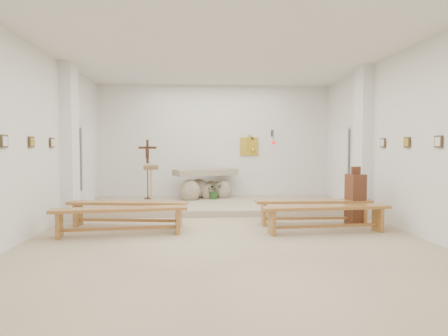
{
  "coord_description": "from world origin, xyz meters",
  "views": [
    {
      "loc": [
        -0.46,
        -7.15,
        1.63
      ],
      "look_at": [
        0.07,
        1.6,
        1.17
      ],
      "focal_mm": 32.0,
      "sensor_mm": 36.0,
      "label": 1
    }
  ],
  "objects": [
    {
      "name": "bench_right_second",
      "position": [
        1.93,
        0.21,
        0.39
      ],
      "size": [
        2.47,
        0.59,
        0.52
      ],
      "rotation": [
        0.0,
        0.0,
        0.08
      ],
      "color": "olive",
      "rests_on": "ground"
    },
    {
      "name": "potted_plant",
      "position": [
        -0.06,
        4.2,
        0.4
      ],
      "size": [
        0.59,
        0.57,
        0.51
      ],
      "primitive_type": "imported",
      "rotation": [
        0.0,
        0.0,
        0.5
      ],
      "color": "#255120",
      "rests_on": "sanctuary_platform"
    },
    {
      "name": "radiator_left",
      "position": [
        -3.43,
        2.7,
        0.27
      ],
      "size": [
        0.1,
        0.85,
        0.52
      ],
      "primitive_type": "cube",
      "color": "silver",
      "rests_on": "ground"
    },
    {
      "name": "station_frame_left_front",
      "position": [
        -3.47,
        -0.8,
        1.72
      ],
      "size": [
        0.03,
        0.2,
        0.2
      ],
      "primitive_type": "cube",
      "color": "#43321D",
      "rests_on": "wall_left"
    },
    {
      "name": "bench_left_front",
      "position": [
        -1.93,
        1.05,
        0.39
      ],
      "size": [
        2.47,
        0.7,
        0.52
      ],
      "rotation": [
        0.0,
        0.0,
        -0.13
      ],
      "color": "olive",
      "rests_on": "ground"
    },
    {
      "name": "sanctuary_lamp",
      "position": [
        1.75,
        4.71,
        1.81
      ],
      "size": [
        0.11,
        0.36,
        0.44
      ],
      "color": "black",
      "rests_on": "wall_back"
    },
    {
      "name": "radiator_right",
      "position": [
        3.43,
        2.7,
        0.27
      ],
      "size": [
        0.1,
        0.85,
        0.52
      ],
      "primitive_type": "cube",
      "color": "silver",
      "rests_on": "ground"
    },
    {
      "name": "gold_wall_relief",
      "position": [
        1.05,
        4.96,
        1.65
      ],
      "size": [
        0.55,
        0.04,
        0.55
      ],
      "primitive_type": "cube",
      "color": "gold",
      "rests_on": "wall_back"
    },
    {
      "name": "pilaster_right",
      "position": [
        3.37,
        2.0,
        1.75
      ],
      "size": [
        0.26,
        0.55,
        3.5
      ],
      "primitive_type": "cube",
      "color": "white",
      "rests_on": "ground"
    },
    {
      "name": "bench_right_front",
      "position": [
        1.93,
        1.05,
        0.39
      ],
      "size": [
        2.45,
        0.41,
        0.52
      ],
      "rotation": [
        0.0,
        0.0,
        -0.01
      ],
      "color": "olive",
      "rests_on": "ground"
    },
    {
      "name": "ceiling",
      "position": [
        0.0,
        0.0,
        3.49
      ],
      "size": [
        7.0,
        10.0,
        0.02
      ],
      "primitive_type": "cube",
      "color": "silver",
      "rests_on": "wall_back"
    },
    {
      "name": "wall_back",
      "position": [
        0.0,
        4.99,
        1.75
      ],
      "size": [
        7.0,
        0.02,
        3.5
      ],
      "primitive_type": "cube",
      "color": "silver",
      "rests_on": "ground"
    },
    {
      "name": "pilaster_left",
      "position": [
        -3.37,
        2.0,
        1.75
      ],
      "size": [
        0.26,
        0.55,
        3.5
      ],
      "primitive_type": "cube",
      "color": "white",
      "rests_on": "ground"
    },
    {
      "name": "station_frame_left_mid",
      "position": [
        -3.47,
        0.2,
        1.72
      ],
      "size": [
        0.03,
        0.2,
        0.2
      ],
      "primitive_type": "cube",
      "color": "#43321D",
      "rests_on": "wall_left"
    },
    {
      "name": "bench_left_second",
      "position": [
        -1.93,
        0.21,
        0.39
      ],
      "size": [
        2.47,
        0.67,
        0.52
      ],
      "rotation": [
        0.0,
        0.0,
        0.12
      ],
      "color": "olive",
      "rests_on": "ground"
    },
    {
      "name": "crucifix_stand",
      "position": [
        -1.94,
        4.3,
        1.13
      ],
      "size": [
        0.51,
        0.22,
        1.69
      ],
      "rotation": [
        0.0,
        0.0,
        -0.07
      ],
      "color": "#3C1F13",
      "rests_on": "sanctuary_platform"
    },
    {
      "name": "wall_left",
      "position": [
        -3.49,
        0.0,
        1.75
      ],
      "size": [
        0.02,
        10.0,
        3.5
      ],
      "primitive_type": "cube",
      "color": "silver",
      "rests_on": "ground"
    },
    {
      "name": "ground",
      "position": [
        0.0,
        0.0,
        0.0
      ],
      "size": [
        7.0,
        10.0,
        0.0
      ],
      "primitive_type": "cube",
      "color": "#CAB892",
      "rests_on": "ground"
    },
    {
      "name": "lectern",
      "position": [
        -1.72,
        3.21,
        0.67
      ],
      "size": [
        0.42,
        0.37,
        1.06
      ],
      "rotation": [
        0.0,
        0.0,
        0.14
      ],
      "color": "tan",
      "rests_on": "sanctuary_platform"
    },
    {
      "name": "station_frame_right_mid",
      "position": [
        3.47,
        0.2,
        1.72
      ],
      "size": [
        0.03,
        0.2,
        0.2
      ],
      "primitive_type": "cube",
      "color": "#43321D",
      "rests_on": "wall_right"
    },
    {
      "name": "sanctuary_platform",
      "position": [
        0.0,
        3.5,
        0.07
      ],
      "size": [
        6.98,
        3.0,
        0.15
      ],
      "primitive_type": "cube",
      "color": "tan",
      "rests_on": "ground"
    },
    {
      "name": "station_frame_right_front",
      "position": [
        3.47,
        -0.8,
        1.72
      ],
      "size": [
        0.03,
        0.2,
        0.2
      ],
      "primitive_type": "cube",
      "color": "#43321D",
      "rests_on": "wall_right"
    },
    {
      "name": "altar",
      "position": [
        -0.32,
        4.34,
        0.5
      ],
      "size": [
        1.92,
        1.31,
        0.92
      ],
      "rotation": [
        0.0,
        0.0,
        0.38
      ],
      "color": "tan",
      "rests_on": "sanctuary_platform"
    },
    {
      "name": "donation_pedestal",
      "position": [
        2.82,
        1.04,
        0.54
      ],
      "size": [
        0.39,
        0.39,
        1.22
      ],
      "rotation": [
        0.0,
        0.0,
        0.21
      ],
      "color": "#5D301A",
      "rests_on": "ground"
    },
    {
      "name": "wall_right",
      "position": [
        3.49,
        0.0,
        1.75
      ],
      "size": [
        0.02,
        10.0,
        3.5
      ],
      "primitive_type": "cube",
      "color": "silver",
      "rests_on": "ground"
    },
    {
      "name": "station_frame_right_rear",
      "position": [
        3.47,
        1.2,
        1.72
      ],
      "size": [
        0.03,
        0.2,
        0.2
      ],
      "primitive_type": "cube",
      "color": "#43321D",
      "rests_on": "wall_right"
    },
    {
      "name": "station_frame_left_rear",
      "position": [
        -3.47,
        1.2,
        1.72
      ],
      "size": [
        0.03,
        0.2,
        0.2
      ],
      "primitive_type": "cube",
      "color": "#43321D",
      "rests_on": "wall_left"
    }
  ]
}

